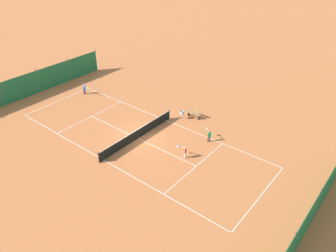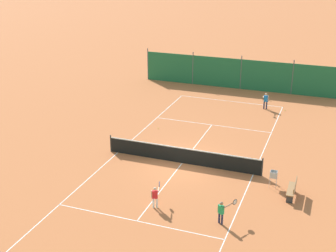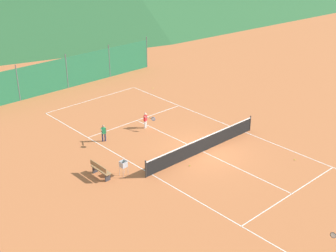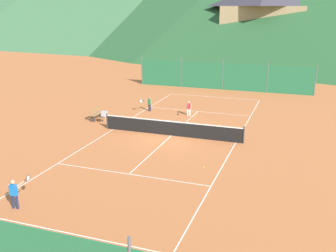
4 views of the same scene
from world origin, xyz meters
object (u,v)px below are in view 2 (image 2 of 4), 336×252
object	(u,v)px
tennis_net	(182,155)
tennis_ball_alley_left	(217,162)
courtside_bench	(292,189)
player_near_service	(266,100)
tennis_ball_service_box	(158,128)
player_far_baseline	(222,211)
player_far_service	(155,195)
ball_hopper	(274,175)
tennis_ball_far_corner	(285,111)

from	to	relation	value
tennis_net	tennis_ball_alley_left	size ratio (longest dim) A/B	139.09
tennis_net	courtside_bench	size ratio (longest dim) A/B	6.12
tennis_net	player_near_service	bearing A→B (deg)	-104.77
tennis_net	tennis_ball_service_box	distance (m)	5.51
tennis_net	courtside_bench	xyz separation A→B (m)	(-6.34, 1.74, -0.05)
player_far_baseline	courtside_bench	xyz separation A→B (m)	(-2.70, -3.49, -0.21)
player_far_baseline	tennis_ball_service_box	size ratio (longest dim) A/B	17.12
tennis_ball_service_box	courtside_bench	xyz separation A→B (m)	(-9.59, 6.17, 0.42)
tennis_net	player_near_service	size ratio (longest dim) A/B	7.31
player_far_service	player_far_baseline	xyz separation A→B (m)	(-3.31, 0.25, 0.02)
player_far_baseline	player_near_service	world-z (taller)	player_near_service
player_far_service	tennis_ball_service_box	size ratio (longest dim) A/B	16.66
tennis_ball_service_box	ball_hopper	distance (m)	10.14
tennis_ball_alley_left	ball_hopper	bearing A→B (deg)	153.32
courtside_bench	player_far_service	bearing A→B (deg)	28.36
tennis_ball_far_corner	tennis_ball_service_box	world-z (taller)	same
tennis_ball_far_corner	tennis_ball_service_box	bearing A→B (deg)	41.13
tennis_ball_far_corner	tennis_ball_alley_left	distance (m)	10.66
player_far_baseline	tennis_ball_alley_left	xyz separation A→B (m)	(1.79, -5.96, -0.63)
tennis_net	tennis_ball_service_box	bearing A→B (deg)	-53.78
tennis_net	player_far_baseline	size ratio (longest dim) A/B	8.13
tennis_ball_service_box	player_far_baseline	bearing A→B (deg)	125.52
tennis_ball_far_corner	tennis_ball_service_box	size ratio (longest dim) A/B	1.00
player_far_baseline	ball_hopper	world-z (taller)	player_far_baseline
player_far_baseline	tennis_ball_far_corner	world-z (taller)	player_far_baseline
tennis_net	tennis_ball_service_box	size ratio (longest dim) A/B	139.09
player_far_baseline	player_near_service	distance (m)	16.23
player_far_baseline	ball_hopper	size ratio (longest dim) A/B	1.27
tennis_ball_far_corner	tennis_net	bearing A→B (deg)	68.44
player_far_baseline	courtside_bench	distance (m)	4.41
player_far_service	tennis_ball_service_box	world-z (taller)	player_far_service
tennis_net	tennis_ball_alley_left	distance (m)	2.05
tennis_ball_alley_left	tennis_ball_service_box	bearing A→B (deg)	-35.95
tennis_ball_far_corner	tennis_ball_alley_left	xyz separation A→B (m)	(2.53, 10.36, 0.00)
tennis_net	tennis_ball_far_corner	distance (m)	11.93
ball_hopper	courtside_bench	world-z (taller)	ball_hopper
player_far_service	ball_hopper	size ratio (longest dim) A/B	1.24
tennis_net	player_near_service	world-z (taller)	player_near_service
player_far_service	tennis_ball_alley_left	size ratio (longest dim) A/B	16.66
player_far_service	courtside_bench	bearing A→B (deg)	-151.64
tennis_net	ball_hopper	world-z (taller)	tennis_net
tennis_ball_far_corner	ball_hopper	world-z (taller)	ball_hopper
tennis_ball_far_corner	ball_hopper	size ratio (longest dim) A/B	0.07
player_near_service	tennis_ball_far_corner	world-z (taller)	player_near_service
player_far_service	tennis_ball_alley_left	xyz separation A→B (m)	(-1.51, -5.71, -0.61)
player_far_service	player_near_service	bearing A→B (deg)	-99.10
tennis_net	tennis_ball_service_box	world-z (taller)	tennis_net
tennis_net	player_far_baseline	xyz separation A→B (m)	(-3.65, 5.23, 0.16)
player_near_service	tennis_ball_alley_left	distance (m)	10.33
tennis_net	tennis_ball_far_corner	world-z (taller)	tennis_net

